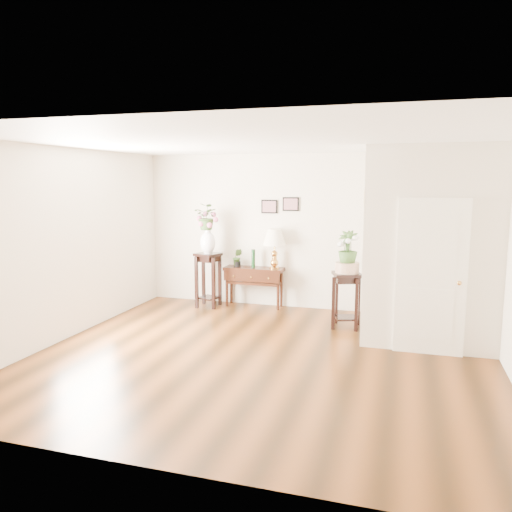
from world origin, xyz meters
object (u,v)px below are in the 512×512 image
at_px(table_lamp, 274,249).
at_px(plant_stand_a, 208,280).
at_px(console_table, 254,287).
at_px(plant_stand_b, 346,300).

xyz_separation_m(table_lamp, plant_stand_a, (-1.20, -0.25, -0.58)).
bearing_deg(console_table, plant_stand_b, -25.32).
distance_m(plant_stand_a, plant_stand_b, 2.67).
xyz_separation_m(console_table, table_lamp, (0.39, 0.00, 0.72)).
bearing_deg(plant_stand_a, console_table, 17.50).
distance_m(console_table, plant_stand_a, 0.86).
bearing_deg(plant_stand_b, console_table, 154.26).
xyz_separation_m(console_table, plant_stand_b, (1.80, -0.87, 0.07)).
relative_size(table_lamp, plant_stand_b, 0.83).
bearing_deg(plant_stand_a, plant_stand_b, -13.21).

